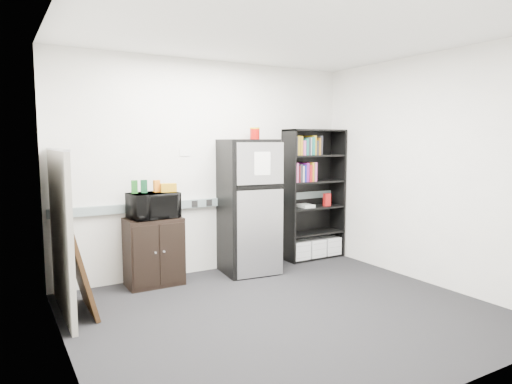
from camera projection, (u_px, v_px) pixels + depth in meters
floor at (286, 312)px, 4.53m from camera, size 4.00×4.00×0.00m
wall_back at (210, 167)px, 5.88m from camera, size 4.00×0.02×2.70m
wall_right at (427, 170)px, 5.38m from camera, size 0.02×3.50×2.70m
wall_left at (62, 187)px, 3.37m from camera, size 0.02×3.50×2.70m
ceiling at (288, 31)px, 4.22m from camera, size 4.00×3.50×0.02m
electrical_raceway at (212, 202)px, 5.90m from camera, size 3.92×0.05×0.10m
wall_note at (185, 152)px, 5.67m from camera, size 0.14×0.00×0.10m
bookshelf at (314, 195)px, 6.53m from camera, size 0.90×0.34×1.85m
cubicle_partition at (61, 232)px, 4.41m from camera, size 0.06×1.30×1.62m
cabinet at (154, 252)px, 5.34m from camera, size 0.64×0.43×0.80m
microwave at (153, 205)px, 5.27m from camera, size 0.58×0.42×0.30m
snack_box_a at (134, 187)px, 5.17m from camera, size 0.08×0.06×0.15m
snack_box_b at (144, 186)px, 5.23m from camera, size 0.08×0.06×0.15m
snack_box_c at (157, 186)px, 5.30m from camera, size 0.07×0.06×0.14m
snack_bag at (169, 188)px, 5.32m from camera, size 0.20×0.14×0.10m
refrigerator at (247, 207)px, 5.83m from camera, size 0.71×0.74×1.71m
coffee_can at (255, 133)px, 5.93m from camera, size 0.13×0.13×0.17m
framed_poster at (78, 266)px, 4.45m from camera, size 0.26×0.74×0.94m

